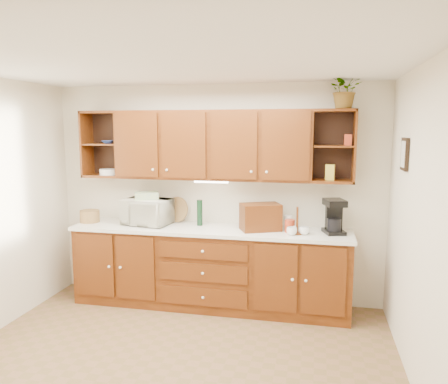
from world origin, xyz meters
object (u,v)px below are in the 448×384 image
at_px(microwave, 147,212).
at_px(bread_box, 260,217).
at_px(potted_plant, 345,90).
at_px(coffee_maker, 334,217).

xyz_separation_m(microwave, bread_box, (1.37, -0.02, -0.00)).
bearing_deg(microwave, potted_plant, 10.72).
relative_size(bread_box, potted_plant, 1.07).
height_order(microwave, coffee_maker, coffee_maker).
relative_size(microwave, potted_plant, 1.38).
height_order(coffee_maker, potted_plant, potted_plant).
bearing_deg(bread_box, coffee_maker, -21.67).
bearing_deg(potted_plant, bread_box, -174.01).
bearing_deg(coffee_maker, microwave, 163.45).
bearing_deg(coffee_maker, bread_box, 165.61).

